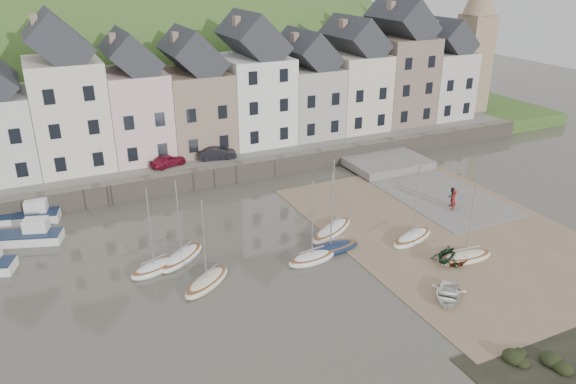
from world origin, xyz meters
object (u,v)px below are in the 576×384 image
rowboat_red (460,258)px  car_right (217,153)px  rowboat_green (446,254)px  person_dark (451,196)px  person_red (453,200)px  rowboat_white (448,294)px  sailboat_0 (182,257)px  car_left (168,160)px

rowboat_red → car_right: bearing=-174.8°
rowboat_green → car_right: 25.09m
car_right → person_dark: bearing=-124.2°
rowboat_red → person_dark: person_dark is taller
person_red → rowboat_green: bearing=19.3°
rowboat_white → person_dark: (9.72, 10.98, 0.56)m
rowboat_green → person_red: 9.12m
rowboat_white → car_right: 27.73m
sailboat_0 → rowboat_white: size_ratio=2.04×
rowboat_white → person_dark: size_ratio=1.89×
rowboat_white → rowboat_green: size_ratio=1.29×
person_dark → car_left: bearing=-48.6°
rowboat_white → person_red: bearing=93.9°
rowboat_red → car_left: car_left is taller
rowboat_white → rowboat_green: bearing=96.9°
sailboat_0 → person_red: bearing=-4.3°
rowboat_red → person_red: size_ratio=1.58×
rowboat_red → person_red: 8.78m
rowboat_white → car_right: car_right is taller
rowboat_white → person_red: person_red is taller
car_right → rowboat_green: bearing=-147.7°
car_right → car_left: bearing=101.5°
person_red → rowboat_white: bearing=20.8°
rowboat_white → car_left: size_ratio=0.90×
rowboat_red → car_right: car_right is taller
car_left → car_right: size_ratio=0.92×
sailboat_0 → person_red: (22.96, -1.73, 0.75)m
rowboat_green → person_red: (6.29, 6.59, 0.32)m
car_left → rowboat_green: bearing=-166.5°
rowboat_green → car_left: bearing=-174.8°
sailboat_0 → car_left: (2.94, 15.11, 1.92)m
rowboat_red → rowboat_green: bearing=-126.7°
person_dark → sailboat_0: bearing=-12.8°
person_red → car_left: (-20.02, 16.83, 1.17)m
rowboat_red → car_left: size_ratio=0.82×
rowboat_white → rowboat_red: size_ratio=1.10×
person_red → car_right: size_ratio=0.48×
rowboat_red → sailboat_0: bearing=-133.4°
sailboat_0 → car_right: size_ratio=1.69×
rowboat_white → person_red: 13.76m
sailboat_0 → rowboat_green: (16.67, -8.32, 0.43)m
sailboat_0 → car_right: (7.80, 15.11, 1.95)m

